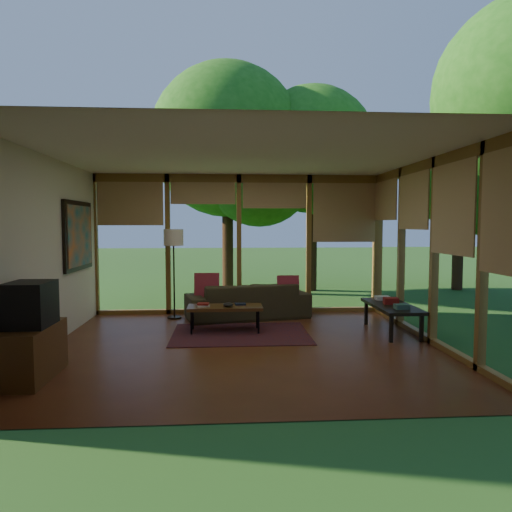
{
  "coord_description": "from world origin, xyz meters",
  "views": [
    {
      "loc": [
        -0.26,
        -6.39,
        1.74
      ],
      "look_at": [
        0.21,
        0.7,
        1.25
      ],
      "focal_mm": 32.0,
      "sensor_mm": 36.0,
      "label": 1
    }
  ],
  "objects": [
    {
      "name": "floor",
      "position": [
        0.0,
        0.0,
        0.0
      ],
      "size": [
        5.5,
        5.5,
        0.0
      ],
      "primitive_type": "plane",
      "color": "brown",
      "rests_on": "ground"
    },
    {
      "name": "ceiling",
      "position": [
        0.0,
        0.0,
        2.7
      ],
      "size": [
        5.5,
        5.5,
        0.0
      ],
      "primitive_type": "plane",
      "rotation": [
        3.14,
        0.0,
        0.0
      ],
      "color": "white",
      "rests_on": "ground"
    },
    {
      "name": "wall_left",
      "position": [
        -2.75,
        0.0,
        1.35
      ],
      "size": [
        0.04,
        5.0,
        2.7
      ],
      "primitive_type": "cube",
      "color": "beige",
      "rests_on": "ground"
    },
    {
      "name": "wall_front",
      "position": [
        0.0,
        -2.5,
        1.35
      ],
      "size": [
        5.5,
        0.04,
        2.7
      ],
      "primitive_type": "cube",
      "color": "beige",
      "rests_on": "ground"
    },
    {
      "name": "window_wall_back",
      "position": [
        0.0,
        2.5,
        1.35
      ],
      "size": [
        5.5,
        0.12,
        2.7
      ],
      "primitive_type": "cube",
      "color": "olive",
      "rests_on": "ground"
    },
    {
      "name": "window_wall_right",
      "position": [
        2.75,
        0.0,
        1.35
      ],
      "size": [
        0.12,
        5.0,
        2.7
      ],
      "primitive_type": "cube",
      "color": "olive",
      "rests_on": "ground"
    },
    {
      "name": "exterior_lawn",
      "position": [
        8.0,
        8.0,
        -0.01
      ],
      "size": [
        40.0,
        40.0,
        0.0
      ],
      "primitive_type": "plane",
      "color": "#295921",
      "rests_on": "ground"
    },
    {
      "name": "tree_nw",
      "position": [
        -0.21,
        5.39,
        3.85
      ],
      "size": [
        3.87,
        3.87,
        5.79
      ],
      "color": "#3D2416",
      "rests_on": "ground"
    },
    {
      "name": "tree_ne",
      "position": [
        2.0,
        5.55,
        3.66
      ],
      "size": [
        3.3,
        3.3,
        5.32
      ],
      "color": "#3D2416",
      "rests_on": "ground"
    },
    {
      "name": "tree_far",
      "position": [
        5.61,
        5.33,
        3.05
      ],
      "size": [
        2.81,
        2.81,
        4.47
      ],
      "color": "#3D2416",
      "rests_on": "ground"
    },
    {
      "name": "rug",
      "position": [
        -0.03,
        0.74,
        0.01
      ],
      "size": [
        2.15,
        1.52,
        0.01
      ],
      "primitive_type": "cube",
      "color": "maroon",
      "rests_on": "floor"
    },
    {
      "name": "sofa",
      "position": [
        0.14,
        2.0,
        0.33
      ],
      "size": [
        2.38,
        1.37,
        0.65
      ],
      "primitive_type": "imported",
      "rotation": [
        0.0,
        0.0,
        3.38
      ],
      "color": "#39331C",
      "rests_on": "floor"
    },
    {
      "name": "pillow_left",
      "position": [
        -0.61,
        1.95,
        0.61
      ],
      "size": [
        0.45,
        0.24,
        0.48
      ],
      "primitive_type": "cube",
      "rotation": [
        -0.21,
        0.0,
        0.0
      ],
      "color": "maroon",
      "rests_on": "sofa"
    },
    {
      "name": "pillow_right",
      "position": [
        0.89,
        1.95,
        0.58
      ],
      "size": [
        0.4,
        0.21,
        0.42
      ],
      "primitive_type": "cube",
      "rotation": [
        -0.21,
        0.0,
        0.0
      ],
      "color": "maroon",
      "rests_on": "sofa"
    },
    {
      "name": "ct_book_lower",
      "position": [
        -0.62,
        0.86,
        0.44
      ],
      "size": [
        0.22,
        0.18,
        0.03
      ],
      "primitive_type": "cube",
      "rotation": [
        0.0,
        0.0,
        0.2
      ],
      "color": "beige",
      "rests_on": "coffee_table"
    },
    {
      "name": "ct_book_upper",
      "position": [
        -0.62,
        0.86,
        0.47
      ],
      "size": [
        0.19,
        0.15,
        0.03
      ],
      "primitive_type": "cube",
      "rotation": [
        0.0,
        0.0,
        -0.1
      ],
      "color": "maroon",
      "rests_on": "coffee_table"
    },
    {
      "name": "ct_book_side",
      "position": [
        -0.02,
        0.99,
        0.44
      ],
      "size": [
        0.19,
        0.14,
        0.03
      ],
      "primitive_type": "cube",
      "rotation": [
        0.0,
        0.0,
        0.07
      ],
      "color": "black",
      "rests_on": "coffee_table"
    },
    {
      "name": "ct_bowl",
      "position": [
        -0.22,
        0.81,
        0.46
      ],
      "size": [
        0.16,
        0.16,
        0.07
      ],
      "primitive_type": "ellipsoid",
      "color": "black",
      "rests_on": "coffee_table"
    },
    {
      "name": "media_cabinet",
      "position": [
        -2.47,
        -1.19,
        0.3
      ],
      "size": [
        0.5,
        1.0,
        0.6
      ],
      "primitive_type": "cube",
      "color": "#583518",
      "rests_on": "floor"
    },
    {
      "name": "television",
      "position": [
        -2.45,
        -1.19,
        0.85
      ],
      "size": [
        0.45,
        0.55,
        0.5
      ],
      "primitive_type": "cube",
      "color": "black",
      "rests_on": "media_cabinet"
    },
    {
      "name": "console_book_a",
      "position": [
        2.4,
        0.29,
        0.49
      ],
      "size": [
        0.21,
        0.15,
        0.07
      ],
      "primitive_type": "cube",
      "rotation": [
        0.0,
        0.0,
        0.02
      ],
      "color": "#335950",
      "rests_on": "side_console"
    },
    {
      "name": "console_book_b",
      "position": [
        2.4,
        0.74,
        0.51
      ],
      "size": [
        0.25,
        0.19,
        0.1
      ],
      "primitive_type": "cube",
      "rotation": [
        0.0,
        0.0,
        -0.14
      ],
      "color": "maroon",
      "rests_on": "side_console"
    },
    {
      "name": "console_book_c",
      "position": [
        2.4,
        1.14,
        0.49
      ],
      "size": [
        0.24,
        0.18,
        0.06
      ],
      "primitive_type": "cube",
      "rotation": [
        0.0,
        0.0,
        -0.04
      ],
      "color": "beige",
      "rests_on": "side_console"
    },
    {
      "name": "floor_lamp",
      "position": [
        -1.22,
        2.05,
        1.41
      ],
      "size": [
        0.36,
        0.36,
        1.65
      ],
      "color": "black",
      "rests_on": "floor"
    },
    {
      "name": "coffee_table",
      "position": [
        -0.27,
        0.91,
        0.39
      ],
      "size": [
        1.2,
        0.5,
        0.43
      ],
      "color": "#583518",
      "rests_on": "floor"
    },
    {
      "name": "side_console",
      "position": [
        2.4,
        0.69,
        0.41
      ],
      "size": [
        0.6,
        1.4,
        0.46
      ],
      "color": "black",
      "rests_on": "floor"
    },
    {
      "name": "wall_painting",
      "position": [
        -2.71,
        1.4,
        1.55
      ],
      "size": [
        0.06,
        1.35,
        1.15
      ],
      "color": "black",
      "rests_on": "wall_left"
    }
  ]
}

